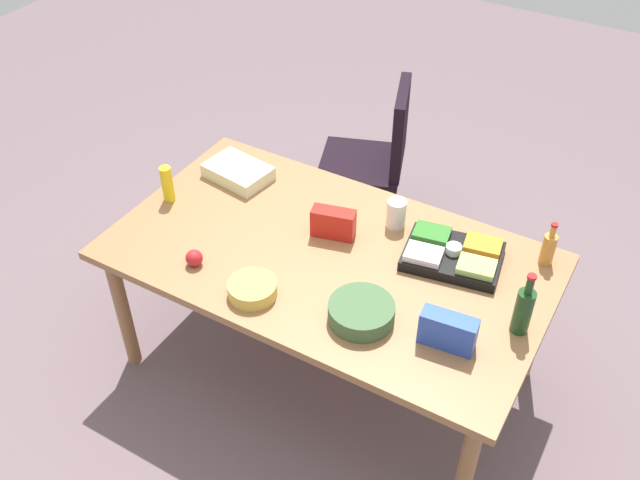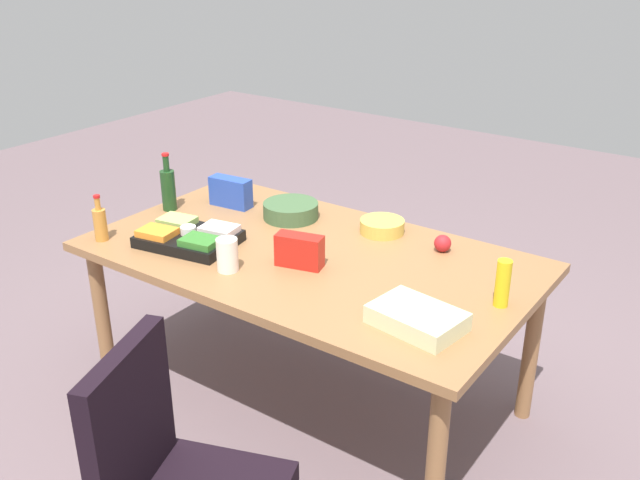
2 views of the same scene
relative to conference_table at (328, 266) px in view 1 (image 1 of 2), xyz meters
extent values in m
plane|color=#6A575C|center=(0.00, 0.00, -0.70)|extent=(10.00, 10.00, 0.00)
cube|color=#91633D|center=(0.00, 0.00, 0.05)|extent=(1.96, 1.12, 0.04)
cylinder|color=#91633D|center=(-0.89, -0.47, -0.33)|extent=(0.07, 0.07, 0.73)
cylinder|color=#91633D|center=(0.89, -0.47, -0.33)|extent=(0.07, 0.07, 0.73)
cylinder|color=#91633D|center=(-0.89, 0.47, -0.33)|extent=(0.07, 0.07, 0.73)
cylinder|color=#91633D|center=(0.89, 0.47, -0.33)|extent=(0.07, 0.07, 0.73)
cylinder|color=gray|center=(0.42, -1.13, -0.67)|extent=(0.56, 0.56, 0.05)
cylinder|color=gray|center=(0.42, -1.13, -0.46)|extent=(0.06, 0.06, 0.38)
cube|color=black|center=(0.42, -1.13, -0.27)|extent=(0.61, 0.61, 0.09)
cube|color=black|center=(0.21, -1.20, 0.02)|extent=(0.20, 0.43, 0.50)
cube|color=red|center=(0.05, -0.13, 0.14)|extent=(0.21, 0.13, 0.14)
cylinder|color=#3E5C38|center=(-0.31, 0.28, 0.11)|extent=(0.35, 0.35, 0.08)
sphere|color=red|center=(0.47, 0.36, 0.11)|extent=(0.09, 0.09, 0.08)
cube|color=beige|center=(0.69, -0.28, 0.11)|extent=(0.35, 0.26, 0.07)
cylinder|color=yellow|center=(0.87, 0.04, 0.17)|extent=(0.07, 0.07, 0.19)
cylinder|color=#CD8534|center=(-0.86, -0.43, 0.15)|extent=(0.07, 0.07, 0.15)
cylinder|color=#CD8534|center=(-0.86, -0.43, 0.25)|extent=(0.03, 0.03, 0.06)
cylinder|color=red|center=(-0.86, -0.43, 0.29)|extent=(0.03, 0.03, 0.01)
cube|color=black|center=(-0.50, -0.23, 0.10)|extent=(0.46, 0.37, 0.05)
cube|color=orange|center=(-0.60, -0.33, 0.14)|extent=(0.18, 0.15, 0.03)
cube|color=#317129|center=(-0.37, -0.29, 0.14)|extent=(0.18, 0.15, 0.03)
cube|color=#9EC160|center=(-0.62, -0.18, 0.14)|extent=(0.18, 0.15, 0.03)
cube|color=silver|center=(-0.39, -0.14, 0.14)|extent=(0.18, 0.15, 0.03)
cylinder|color=white|center=(-0.50, -0.23, 0.14)|extent=(0.08, 0.08, 0.04)
cylinder|color=gold|center=(0.15, 0.38, 0.11)|extent=(0.22, 0.22, 0.06)
cylinder|color=white|center=(-0.17, -0.33, 0.15)|extent=(0.10, 0.10, 0.14)
cylinder|color=#1B3F1B|center=(-0.88, 0.02, 0.18)|extent=(0.08, 0.08, 0.20)
cylinder|color=#1B3F1B|center=(-0.88, 0.02, 0.32)|extent=(0.03, 0.03, 0.08)
cylinder|color=red|center=(-0.88, 0.02, 0.36)|extent=(0.04, 0.04, 0.01)
cube|color=#2748B0|center=(-0.66, 0.23, 0.15)|extent=(0.23, 0.10, 0.15)
camera|label=1|loc=(-1.17, 2.09, 2.19)|focal=40.10mm
camera|label=2|loc=(1.68, -2.28, 1.39)|focal=39.85mm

